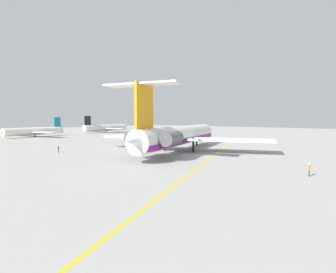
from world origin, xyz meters
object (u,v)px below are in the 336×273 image
Objects in this scene: airliner_mid_right at (107,128)px; ground_crew_near_tail at (309,168)px; ground_crew_near_nose at (58,148)px; main_jetliner at (179,135)px; ground_crew_portside at (144,138)px; airliner_mid_left at (33,131)px; safety_cone_nose at (167,140)px.

ground_crew_near_tail is at bearing -118.79° from airliner_mid_right.
main_jetliner is at bearing -34.36° from ground_crew_near_nose.
airliner_mid_right is at bearing -23.41° from ground_crew_portside.
ground_crew_portside is (15.29, -50.24, -1.36)m from airliner_mid_left.
main_jetliner is 85.77× the size of safety_cone_nose.
airliner_mid_left is 52.54m from ground_crew_portside.
airliner_mid_right reaches higher than safety_cone_nose.
ground_crew_portside is at bearing 133.37° from safety_cone_nose.
airliner_mid_right is 62.86m from ground_crew_portside.
airliner_mid_left is 15.38× the size of ground_crew_near_tail.
ground_crew_portside reaches higher than safety_cone_nose.
ground_crew_near_nose is 50.52m from ground_crew_near_tail.
safety_cone_nose is (20.70, -55.98, -2.18)m from airliner_mid_left.
main_jetliner is 29.43m from safety_cone_nose.
ground_crew_portside is at bearing 43.71° from main_jetliner.
ground_crew_near_nose is 35.15m from ground_crew_portside.
ground_crew_near_tail reaches higher than safety_cone_nose.
ground_crew_near_nose is 39.94m from safety_cone_nose.
airliner_mid_right is at bearing 56.73° from ground_crew_near_nose.
ground_crew_near_tail is at bearing -121.35° from safety_cone_nose.
airliner_mid_left is at bearing 73.68° from main_jetliner.
safety_cone_nose is (-22.21, -62.18, -2.39)m from airliner_mid_right.
ground_crew_near_nose reaches higher than safety_cone_nose.
safety_cone_nose is (30.87, 50.66, -0.87)m from ground_crew_near_tail.
ground_crew_near_tail reaches higher than ground_crew_near_nose.
main_jetliner is at bearing -120.93° from airliner_mid_right.
ground_crew_near_tail is at bearing -125.27° from main_jetliner.
ground_crew_near_tail is (-10.17, -106.64, -1.31)m from airliner_mid_left.
ground_crew_portside is at bearing 140.32° from ground_crew_near_tail.
ground_crew_portside is at bearing 22.24° from ground_crew_near_nose.
ground_crew_near_nose is (-62.14, -63.14, -1.60)m from airliner_mid_right.
airliner_mid_right is (42.91, 6.20, 0.21)m from airliner_mid_left.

